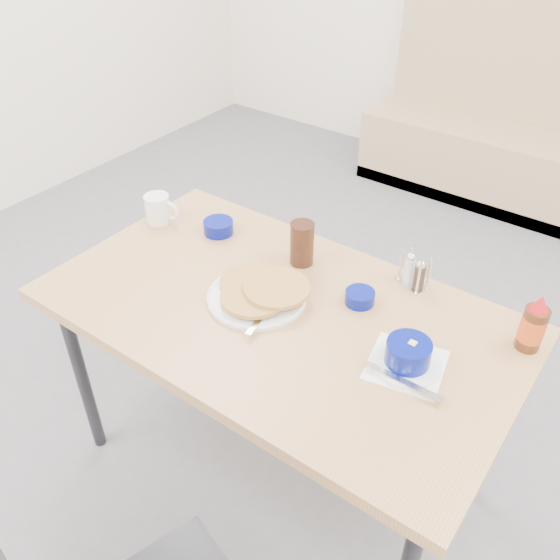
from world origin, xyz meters
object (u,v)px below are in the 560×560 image
Objects in this scene: dining_table at (279,324)px; coffee_mug at (159,208)px; creamer_bowl at (218,227)px; booth_bench at (524,146)px; pancake_plate at (259,293)px; amber_tumbler at (302,243)px; butter_bowl at (360,297)px; condiment_caddy at (414,273)px; syrup_bottle at (533,326)px; grits_setting at (408,356)px.

coffee_mug reaches higher than dining_table.
booth_bench is at bearing 79.88° from creamer_bowl.
pancake_plate reaches higher than dining_table.
dining_table is at bearing -71.24° from amber_tumbler.
coffee_mug is at bearing -178.65° from butter_bowl.
coffee_mug is 0.23m from creamer_bowl.
creamer_bowl is (-0.34, 0.21, 0.00)m from pancake_plate.
syrup_bottle reaches higher than condiment_caddy.
pancake_plate is at bearing -91.70° from booth_bench.
syrup_bottle is (0.64, 0.27, 0.14)m from dining_table.
dining_table is at bearing -178.98° from grits_setting.
coffee_mug is 1.25× the size of creamer_bowl.
creamer_bowl reaches higher than dining_table.
syrup_bottle is (1.28, 0.12, 0.02)m from coffee_mug.
dining_table is 0.28m from amber_tumbler.
coffee_mug is at bearing -174.50° from syrup_bottle.
creamer_bowl is 0.69m from condiment_caddy.
butter_bowl is at bearing -4.46° from creamer_bowl.
dining_table is 13.52× the size of creamer_bowl.
pancake_plate is 2.12× the size of amber_tumbler.
booth_bench is at bearing 75.10° from coffee_mug.
grits_setting is at bearing -131.54° from syrup_bottle.
syrup_bottle is at bearing 22.72° from dining_table.
dining_table is 5.63× the size of grits_setting.
booth_bench is at bearing 88.02° from amber_tumbler.
dining_table is at bearing -12.87° from coffee_mug.
booth_bench is 7.65× the size of grits_setting.
dining_table is (0.00, -2.53, 0.35)m from booth_bench.
butter_bowl is 0.51× the size of syrup_bottle.
syrup_bottle is (0.64, -2.27, 0.49)m from booth_bench.
condiment_caddy is (0.26, -2.19, 0.45)m from booth_bench.
syrup_bottle is at bearing 12.64° from butter_bowl.
syrup_bottle is at bearing 12.36° from condiment_caddy.
syrup_bottle reaches higher than dining_table.
dining_table is 0.11m from pancake_plate.
syrup_bottle is at bearing 2.71° from amber_tumbler.
booth_bench is at bearing 90.00° from dining_table.
syrup_bottle is (0.23, 0.26, 0.04)m from grits_setting.
grits_setting is (0.41, 0.01, 0.10)m from dining_table.
condiment_caddy is 0.38m from syrup_bottle.
condiment_caddy is at bearing 169.13° from syrup_bottle.
booth_bench is 2.51m from coffee_mug.
amber_tumbler is (-0.08, 0.23, 0.13)m from dining_table.
condiment_caddy reaches higher than dining_table.
grits_setting reaches higher than pancake_plate.
dining_table is 15.83× the size of butter_bowl.
condiment_caddy is 0.68× the size of syrup_bottle.
pancake_plate is 3.48× the size of butter_bowl.
creamer_bowl is at bearing -176.02° from amber_tumbler.
grits_setting is at bearing 1.02° from dining_table.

